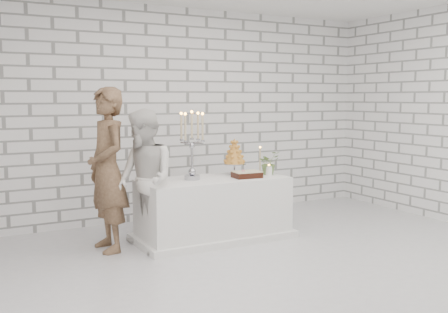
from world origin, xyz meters
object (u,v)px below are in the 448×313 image
cake_table (214,209)px  bride (144,181)px  candelabra (192,145)px  croquembouche (234,157)px  groom (107,170)px

cake_table → bride: bearing=-173.9°
candelabra → croquembouche: (0.64, 0.10, -0.18)m
candelabra → croquembouche: bearing=8.9°
groom → candelabra: groom is taller
cake_table → groom: (-1.27, 0.14, 0.55)m
cake_table → bride: (-0.93, -0.10, 0.43)m
croquembouche → cake_table: bearing=-158.8°
cake_table → candelabra: (-0.27, 0.04, 0.79)m
bride → croquembouche: 1.34m
croquembouche → groom: bearing=-179.9°
groom → croquembouche: groom is taller
cake_table → groom: bearing=173.7°
cake_table → bride: size_ratio=1.12×
cake_table → groom: groom is taller
groom → bride: (0.34, -0.24, -0.12)m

